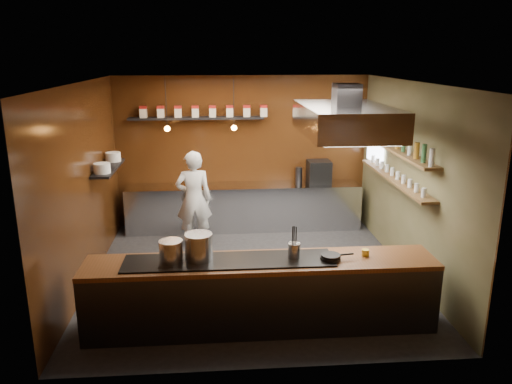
{
  "coord_description": "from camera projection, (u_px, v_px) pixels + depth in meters",
  "views": [
    {
      "loc": [
        -0.52,
        -7.32,
        3.4
      ],
      "look_at": [
        0.1,
        0.4,
        1.25
      ],
      "focal_mm": 35.0,
      "sensor_mm": 36.0,
      "label": 1
    }
  ],
  "objects": [
    {
      "name": "plate_stacks",
      "position": [
        108.0,
        162.0,
        8.32
      ],
      "size": [
        0.26,
        1.16,
        0.16
      ],
      "color": "white",
      "rests_on": "plate_shelf"
    },
    {
      "name": "floor",
      "position": [
        252.0,
        274.0,
        7.98
      ],
      "size": [
        5.0,
        5.0,
        0.0
      ],
      "primitive_type": "plane",
      "color": "#232325",
      "rests_on": "ground"
    },
    {
      "name": "extractor_hood",
      "position": [
        346.0,
        119.0,
        7.03
      ],
      "size": [
        1.2,
        2.0,
        0.72
      ],
      "color": "#38383D",
      "rests_on": "ceiling"
    },
    {
      "name": "stockpot_large",
      "position": [
        199.0,
        247.0,
        6.13
      ],
      "size": [
        0.42,
        0.42,
        0.34
      ],
      "primitive_type": "cylinder",
      "rotation": [
        0.0,
        0.0,
        0.25
      ],
      "color": "#BBBDC2",
      "rests_on": "pass_counter"
    },
    {
      "name": "pendant_right",
      "position": [
        234.0,
        125.0,
        9.02
      ],
      "size": [
        0.1,
        0.1,
        0.95
      ],
      "color": "black",
      "rests_on": "ceiling"
    },
    {
      "name": "window_pane",
      "position": [
        376.0,
        137.0,
        9.3
      ],
      "size": [
        0.0,
        1.0,
        1.0
      ],
      "primitive_type": "plane",
      "rotation": [
        1.57,
        0.0,
        -1.57
      ],
      "color": "white",
      "rests_on": "right_wall"
    },
    {
      "name": "frying_pan",
      "position": [
        331.0,
        257.0,
        6.18
      ],
      "size": [
        0.43,
        0.26,
        0.06
      ],
      "color": "black",
      "rests_on": "pass_counter"
    },
    {
      "name": "plate_shelf",
      "position": [
        108.0,
        168.0,
        8.35
      ],
      "size": [
        0.3,
        1.4,
        0.04
      ],
      "primitive_type": "cube",
      "color": "black",
      "rests_on": "left_wall"
    },
    {
      "name": "utensil_crock",
      "position": [
        294.0,
        251.0,
        6.2
      ],
      "size": [
        0.16,
        0.16,
        0.2
      ],
      "primitive_type": "cylinder",
      "rotation": [
        0.0,
        0.0,
        0.08
      ],
      "color": "#B1B3B8",
      "rests_on": "pass_counter"
    },
    {
      "name": "tin_shelf",
      "position": [
        196.0,
        118.0,
        9.59
      ],
      "size": [
        2.6,
        0.26,
        0.04
      ],
      "primitive_type": "cube",
      "color": "black",
      "rests_on": "back_wall"
    },
    {
      "name": "bottles",
      "position": [
        397.0,
        141.0,
        7.9
      ],
      "size": [
        0.06,
        2.66,
        0.24
      ],
      "color": "silver",
      "rests_on": "bottle_shelf_upper"
    },
    {
      "name": "pass_counter",
      "position": [
        261.0,
        294.0,
        6.32
      ],
      "size": [
        4.4,
        0.72,
        0.94
      ],
      "color": "#38383D",
      "rests_on": "floor"
    },
    {
      "name": "pendant_left",
      "position": [
        167.0,
        126.0,
        8.93
      ],
      "size": [
        0.1,
        0.1,
        0.95
      ],
      "color": "black",
      "rests_on": "ceiling"
    },
    {
      "name": "butter_jar",
      "position": [
        365.0,
        253.0,
        6.33
      ],
      "size": [
        0.12,
        0.12,
        0.08
      ],
      "primitive_type": "cylinder",
      "rotation": [
        0.0,
        0.0,
        0.42
      ],
      "color": "yellow",
      "rests_on": "pass_counter"
    },
    {
      "name": "right_wall",
      "position": [
        411.0,
        180.0,
        7.77
      ],
      "size": [
        0.0,
        5.0,
        5.0
      ],
      "primitive_type": "plane",
      "rotation": [
        1.57,
        0.0,
        -1.57
      ],
      "color": "#4D4C2B",
      "rests_on": "ground"
    },
    {
      "name": "bottle_shelf_lower",
      "position": [
        395.0,
        179.0,
        8.06
      ],
      "size": [
        0.26,
        2.8,
        0.04
      ],
      "primitive_type": "cube",
      "color": "brown",
      "rests_on": "right_wall"
    },
    {
      "name": "left_wall",
      "position": [
        84.0,
        187.0,
        7.39
      ],
      "size": [
        0.0,
        5.0,
        5.0
      ],
      "primitive_type": "plane",
      "rotation": [
        1.57,
        0.0,
        1.57
      ],
      "color": "black",
      "rests_on": "ground"
    },
    {
      "name": "prep_counter",
      "position": [
        244.0,
        207.0,
        9.95
      ],
      "size": [
        4.6,
        0.65,
        0.9
      ],
      "primitive_type": "cube",
      "color": "silver",
      "rests_on": "floor"
    },
    {
      "name": "chef",
      "position": [
        194.0,
        199.0,
        8.95
      ],
      "size": [
        0.68,
        0.48,
        1.76
      ],
      "primitive_type": "imported",
      "rotation": [
        0.0,
        0.0,
        3.23
      ],
      "color": "silver",
      "rests_on": "floor"
    },
    {
      "name": "back_wall",
      "position": [
        243.0,
        152.0,
        9.98
      ],
      "size": [
        5.0,
        0.0,
        5.0
      ],
      "primitive_type": "plane",
      "rotation": [
        1.57,
        0.0,
        0.0
      ],
      "color": "black",
      "rests_on": "ground"
    },
    {
      "name": "ceiling",
      "position": [
        252.0,
        82.0,
        7.18
      ],
      "size": [
        5.0,
        5.0,
        0.0
      ],
      "primitive_type": "plane",
      "rotation": [
        3.14,
        0.0,
        0.0
      ],
      "color": "silver",
      "rests_on": "back_wall"
    },
    {
      "name": "storage_tins",
      "position": [
        204.0,
        111.0,
        9.57
      ],
      "size": [
        2.43,
        0.13,
        0.22
      ],
      "color": "beige",
      "rests_on": "tin_shelf"
    },
    {
      "name": "espresso_machine",
      "position": [
        319.0,
        172.0,
        9.96
      ],
      "size": [
        0.45,
        0.43,
        0.45
      ],
      "primitive_type": "cube",
      "rotation": [
        0.0,
        0.0,
        0.01
      ],
      "color": "black",
      "rests_on": "prep_counter"
    },
    {
      "name": "wine_glasses",
      "position": [
        395.0,
        173.0,
        8.04
      ],
      "size": [
        0.07,
        2.37,
        0.13
      ],
      "color": "silver",
      "rests_on": "bottle_shelf_lower"
    },
    {
      "name": "stockpot_small",
      "position": [
        171.0,
        251.0,
        6.09
      ],
      "size": [
        0.36,
        0.36,
        0.27
      ],
      "primitive_type": "cylinder",
      "rotation": [
        0.0,
        0.0,
        0.29
      ],
      "color": "silver",
      "rests_on": "pass_counter"
    },
    {
      "name": "bottle_shelf_upper",
      "position": [
        397.0,
        150.0,
        7.94
      ],
      "size": [
        0.26,
        2.8,
        0.04
      ],
      "primitive_type": "cube",
      "color": "brown",
      "rests_on": "right_wall"
    }
  ]
}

